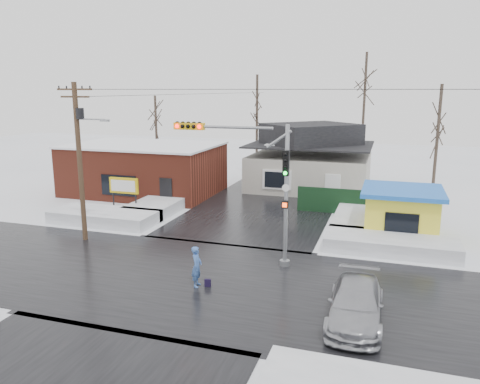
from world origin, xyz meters
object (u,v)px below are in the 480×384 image
(marquee_sign, at_px, (124,187))
(pedestrian, at_px, (197,267))
(traffic_signal, at_px, (255,175))
(car, at_px, (356,304))
(utility_pole, at_px, (80,153))
(kiosk, at_px, (401,212))

(marquee_sign, distance_m, pedestrian, 14.12)
(traffic_signal, distance_m, car, 8.10)
(utility_pole, xyz_separation_m, kiosk, (17.43, 6.49, -3.65))
(kiosk, bearing_deg, pedestrian, -129.31)
(marquee_sign, xyz_separation_m, car, (16.77, -11.28, -1.21))
(utility_pole, height_order, pedestrian, utility_pole)
(traffic_signal, distance_m, marquee_sign, 13.42)
(utility_pole, relative_size, marquee_sign, 3.53)
(marquee_sign, height_order, kiosk, kiosk)
(utility_pole, distance_m, car, 17.13)
(traffic_signal, bearing_deg, car, -41.69)
(kiosk, bearing_deg, car, -98.38)
(kiosk, relative_size, car, 0.94)
(traffic_signal, xyz_separation_m, marquee_sign, (-11.43, 6.53, -2.62))
(pedestrian, distance_m, car, 7.05)
(utility_pole, bearing_deg, kiosk, 20.44)
(kiosk, bearing_deg, traffic_signal, -135.16)
(utility_pole, height_order, marquee_sign, utility_pole)
(traffic_signal, bearing_deg, marquee_sign, 150.28)
(traffic_signal, distance_m, kiosk, 10.43)
(traffic_signal, xyz_separation_m, pedestrian, (-1.62, -3.58, -3.62))
(marquee_sign, bearing_deg, kiosk, 1.55)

